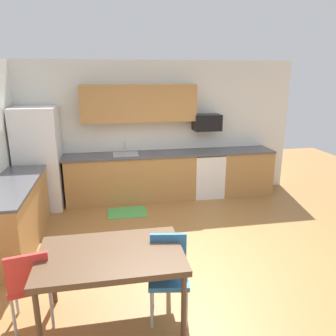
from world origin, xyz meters
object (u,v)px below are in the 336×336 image
Objects in this scene: oven_range at (207,174)px; dining_table at (111,258)px; chair_near_table at (168,269)px; microwave at (207,122)px; refrigerator at (39,159)px; chair_far_side at (30,281)px.

oven_range reaches higher than dining_table.
dining_table is 0.61m from chair_near_table.
oven_range is 1.69× the size of microwave.
refrigerator is 3.26m from chair_far_side.
microwave reaches higher than chair_far_side.
refrigerator is 3.74m from chair_near_table.
oven_range reaches higher than chair_near_table.
microwave reaches higher than oven_range.
oven_range is at bearing 66.83° from chair_near_table.
microwave is at bearing 59.88° from dining_table.
chair_near_table is at bearing -113.17° from oven_range.
microwave is at bearing 90.00° from oven_range.
dining_table is 1.65× the size of chair_near_table.
refrigerator is 2.07× the size of oven_range.
oven_range reaches higher than chair_far_side.
oven_range is at bearing -90.00° from microwave.
chair_near_table and chair_far_side have the same top height.
chair_near_table is (1.81, -3.24, -0.44)m from refrigerator.
chair_far_side is at bearing -129.48° from microwave.
oven_range is at bearing 59.14° from dining_table.
refrigerator is at bearing 110.86° from dining_table.
refrigerator is at bearing -176.81° from microwave.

